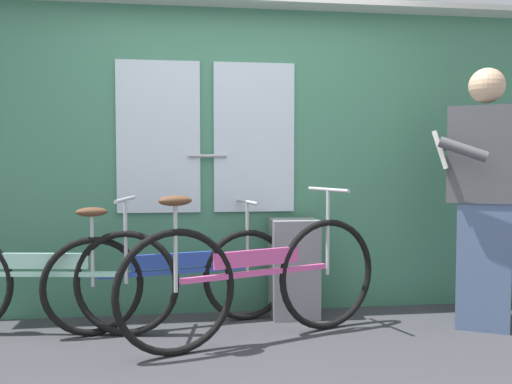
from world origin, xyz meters
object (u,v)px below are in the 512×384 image
(bicycle_near_door, at_px, (256,279))
(bicycle_by_pole, at_px, (172,277))
(trash_bin_by_wall, at_px, (294,268))
(passenger_reading_newspaper, at_px, (483,192))
(bicycle_leaning_behind, at_px, (42,279))

(bicycle_near_door, relative_size, bicycle_by_pole, 1.03)
(bicycle_by_pole, xyz_separation_m, trash_bin_by_wall, (0.87, 0.16, 0.01))
(passenger_reading_newspaper, distance_m, trash_bin_by_wall, 1.39)
(bicycle_leaning_behind, distance_m, passenger_reading_newspaper, 2.95)
(bicycle_by_pole, relative_size, trash_bin_by_wall, 2.34)
(bicycle_leaning_behind, relative_size, passenger_reading_newspaper, 1.00)
(passenger_reading_newspaper, relative_size, trash_bin_by_wall, 2.45)
(bicycle_leaning_behind, xyz_separation_m, passenger_reading_newspaper, (2.89, -0.22, 0.55))
(bicycle_leaning_behind, height_order, trash_bin_by_wall, bicycle_leaning_behind)
(bicycle_by_pole, bearing_deg, passenger_reading_newspaper, -20.21)
(bicycle_leaning_behind, xyz_separation_m, bicycle_by_pole, (0.83, 0.06, -0.02))
(passenger_reading_newspaper, bearing_deg, bicycle_leaning_behind, 23.84)
(bicycle_near_door, height_order, bicycle_by_pole, bicycle_near_door)
(bicycle_near_door, relative_size, passenger_reading_newspaper, 0.98)
(passenger_reading_newspaper, bearing_deg, bicycle_by_pole, 20.35)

